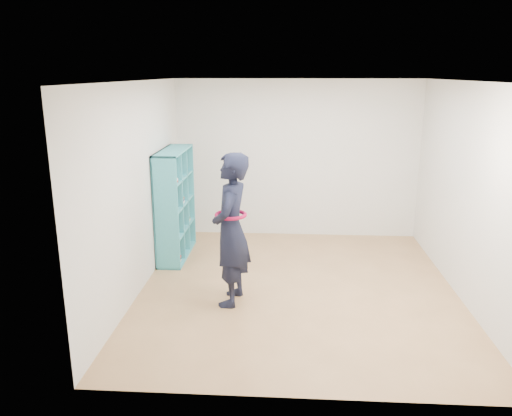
{
  "coord_description": "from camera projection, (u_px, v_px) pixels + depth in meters",
  "views": [
    {
      "loc": [
        -0.15,
        -5.96,
        2.7
      ],
      "look_at": [
        -0.56,
        0.3,
        0.99
      ],
      "focal_mm": 35.0,
      "sensor_mm": 36.0,
      "label": 1
    }
  ],
  "objects": [
    {
      "name": "wall_back",
      "position": [
        297.0,
        159.0,
        8.26
      ],
      "size": [
        4.0,
        0.02,
        2.6
      ],
      "primitive_type": "cube",
      "color": "silver",
      "rests_on": "floor"
    },
    {
      "name": "person",
      "position": [
        231.0,
        230.0,
        5.84
      ],
      "size": [
        0.51,
        0.71,
        1.83
      ],
      "rotation": [
        0.0,
        0.0,
        -1.68
      ],
      "color": "black",
      "rests_on": "floor"
    },
    {
      "name": "wall_front",
      "position": [
        306.0,
        256.0,
        3.93
      ],
      "size": [
        4.0,
        0.02,
        2.6
      ],
      "primitive_type": "cube",
      "color": "silver",
      "rests_on": "floor"
    },
    {
      "name": "floor",
      "position": [
        297.0,
        288.0,
        6.44
      ],
      "size": [
        4.5,
        4.5,
        0.0
      ],
      "primitive_type": "plane",
      "color": "#997045",
      "rests_on": "ground"
    },
    {
      "name": "wall_right",
      "position": [
        467.0,
        193.0,
        5.97
      ],
      "size": [
        0.02,
        4.5,
        2.6
      ],
      "primitive_type": "cube",
      "color": "silver",
      "rests_on": "floor"
    },
    {
      "name": "wall_left",
      "position": [
        139.0,
        188.0,
        6.22
      ],
      "size": [
        0.02,
        4.5,
        2.6
      ],
      "primitive_type": "cube",
      "color": "silver",
      "rests_on": "floor"
    },
    {
      "name": "smartphone",
      "position": [
        220.0,
        218.0,
        5.9
      ],
      "size": [
        0.01,
        0.08,
        0.12
      ],
      "rotation": [
        0.29,
        0.0,
        0.01
      ],
      "color": "silver",
      "rests_on": "person"
    },
    {
      "name": "ceiling",
      "position": [
        302.0,
        81.0,
        5.75
      ],
      "size": [
        4.5,
        4.5,
        0.0
      ],
      "primitive_type": "plane",
      "color": "white",
      "rests_on": "wall_back"
    },
    {
      "name": "bookshelf",
      "position": [
        173.0,
        206.0,
        7.4
      ],
      "size": [
        0.35,
        1.21,
        1.62
      ],
      "color": "teal",
      "rests_on": "floor"
    }
  ]
}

